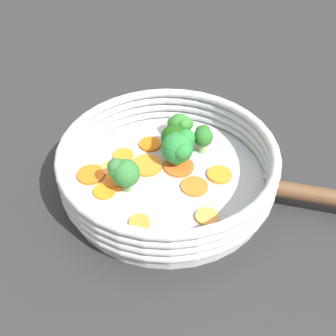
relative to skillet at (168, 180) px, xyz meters
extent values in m
plane|color=#282728|center=(0.00, 0.00, -0.01)|extent=(4.00, 4.00, 0.00)
cylinder|color=#B2B5B7|center=(0.00, 0.00, 0.00)|extent=(0.30, 0.30, 0.02)
torus|color=#B8B5BA|center=(0.00, 0.00, 0.02)|extent=(0.31, 0.31, 0.01)
torus|color=#B8B5BA|center=(0.00, 0.00, 0.03)|extent=(0.31, 0.31, 0.01)
torus|color=#B8B5BA|center=(0.00, 0.00, 0.04)|extent=(0.31, 0.31, 0.01)
torus|color=#B8B5BA|center=(0.00, 0.00, 0.06)|extent=(0.31, 0.31, 0.01)
sphere|color=#B3B1BB|center=(-0.14, -0.05, 0.01)|extent=(0.01, 0.01, 0.01)
sphere|color=#AFB7B6|center=(-0.11, -0.09, 0.01)|extent=(0.01, 0.01, 0.01)
cylinder|color=orange|center=(0.00, -0.02, 0.01)|extent=(0.06, 0.06, 0.00)
cylinder|color=orange|center=(-0.04, 0.09, 0.01)|extent=(0.04, 0.04, 0.00)
cylinder|color=orange|center=(-0.04, -0.01, 0.01)|extent=(0.05, 0.05, 0.00)
cylinder|color=orange|center=(0.04, 0.06, 0.01)|extent=(0.05, 0.05, 0.01)
cylinder|color=orange|center=(0.04, 0.01, 0.01)|extent=(0.05, 0.05, 0.01)
cylinder|color=orange|center=(0.04, 0.09, 0.01)|extent=(0.03, 0.03, 0.00)
cylinder|color=#F9983F|center=(-0.09, 0.02, 0.01)|extent=(0.04, 0.04, 0.01)
cylinder|color=#F5943B|center=(0.07, 0.05, 0.01)|extent=(0.04, 0.04, 0.00)
cylinder|color=orange|center=(0.07, -0.03, 0.01)|extent=(0.04, 0.04, 0.00)
cylinder|color=orange|center=(0.08, 0.08, 0.01)|extent=(0.04, 0.04, 0.00)
cylinder|color=orange|center=(-0.06, -0.05, 0.01)|extent=(0.05, 0.05, 0.01)
cylinder|color=orange|center=(0.08, 0.02, 0.01)|extent=(0.04, 0.04, 0.00)
cylinder|color=#6CA254|center=(0.03, -0.05, 0.02)|extent=(0.01, 0.01, 0.01)
sphere|color=#194B0F|center=(0.03, -0.05, 0.03)|extent=(0.04, 0.04, 0.04)
sphere|color=#105310|center=(0.03, -0.04, 0.04)|extent=(0.02, 0.02, 0.02)
sphere|color=#145417|center=(0.02, -0.04, 0.04)|extent=(0.02, 0.02, 0.02)
cylinder|color=#6BA552|center=(0.01, -0.03, 0.02)|extent=(0.01, 0.01, 0.02)
sphere|color=#257832|center=(0.01, -0.03, 0.04)|extent=(0.05, 0.05, 0.05)
sphere|color=#247E2D|center=(0.01, -0.04, 0.05)|extent=(0.03, 0.03, 0.03)
sphere|color=#247D30|center=(-0.01, -0.02, 0.05)|extent=(0.02, 0.02, 0.02)
sphere|color=#27762D|center=(-0.01, -0.02, 0.05)|extent=(0.02, 0.02, 0.02)
cylinder|color=#8DB66A|center=(0.00, -0.08, 0.02)|extent=(0.02, 0.02, 0.02)
sphere|color=#286724|center=(0.00, -0.08, 0.04)|extent=(0.03, 0.03, 0.03)
sphere|color=#2D6620|center=(0.01, -0.09, 0.04)|extent=(0.02, 0.02, 0.02)
sphere|color=#2B671C|center=(0.01, -0.09, 0.04)|extent=(0.02, 0.02, 0.02)
cylinder|color=#608E46|center=(0.02, 0.06, 0.02)|extent=(0.01, 0.01, 0.02)
sphere|color=#2F6F30|center=(0.02, 0.06, 0.04)|extent=(0.04, 0.04, 0.04)
sphere|color=#33722D|center=(0.04, 0.06, 0.04)|extent=(0.02, 0.02, 0.02)
sphere|color=#2A7327|center=(0.03, 0.07, 0.04)|extent=(0.02, 0.02, 0.02)
sphere|color=#336734|center=(0.03, 0.07, 0.05)|extent=(0.02, 0.02, 0.02)
cylinder|color=#74A35B|center=(0.05, -0.08, 0.02)|extent=(0.01, 0.01, 0.01)
sphere|color=#2F762A|center=(0.05, -0.08, 0.03)|extent=(0.04, 0.04, 0.04)
sphere|color=#2D7028|center=(0.06, -0.08, 0.03)|extent=(0.02, 0.02, 0.02)
sphere|color=#29772A|center=(0.04, -0.09, 0.04)|extent=(0.02, 0.02, 0.02)
sphere|color=#34792C|center=(0.04, -0.08, 0.04)|extent=(0.02, 0.02, 0.02)
camera|label=1|loc=(-0.29, 0.30, 0.41)|focal=42.00mm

